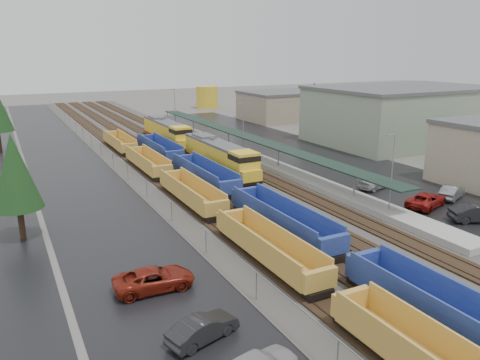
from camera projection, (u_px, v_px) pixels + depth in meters
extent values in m
cube|color=#302D2B|center=(162.00, 150.00, 74.95)|extent=(20.00, 160.00, 0.08)
cube|color=black|center=(125.00, 153.00, 72.26)|extent=(2.60, 160.00, 0.15)
cube|color=#473326|center=(120.00, 152.00, 71.91)|extent=(0.08, 160.00, 0.07)
cube|color=#473326|center=(129.00, 151.00, 72.55)|extent=(0.08, 160.00, 0.07)
cube|color=black|center=(150.00, 150.00, 74.03)|extent=(2.60, 160.00, 0.15)
cube|color=#473326|center=(145.00, 150.00, 73.68)|extent=(0.08, 160.00, 0.07)
cube|color=#473326|center=(154.00, 149.00, 74.32)|extent=(0.08, 160.00, 0.07)
cube|color=black|center=(174.00, 148.00, 75.80)|extent=(2.60, 160.00, 0.15)
cube|color=#473326|center=(169.00, 148.00, 75.45)|extent=(0.08, 160.00, 0.07)
cube|color=#473326|center=(178.00, 147.00, 76.09)|extent=(0.08, 160.00, 0.07)
cube|color=black|center=(197.00, 146.00, 77.57)|extent=(2.60, 160.00, 0.15)
cube|color=#473326|center=(192.00, 145.00, 77.22)|extent=(0.08, 160.00, 0.07)
cube|color=#473326|center=(201.00, 145.00, 77.86)|extent=(0.08, 160.00, 0.07)
cube|color=black|center=(63.00, 159.00, 68.32)|extent=(10.00, 160.00, 0.02)
cube|color=black|center=(296.00, 150.00, 74.79)|extent=(16.00, 100.00, 0.02)
cube|color=#9E9B93|center=(243.00, 154.00, 70.50)|extent=(3.00, 80.00, 0.70)
cylinder|color=gray|center=(355.00, 184.00, 48.68)|extent=(0.16, 0.16, 2.40)
cylinder|color=gray|center=(278.00, 157.00, 61.52)|extent=(0.16, 0.16, 2.40)
cylinder|color=gray|center=(229.00, 138.00, 74.37)|extent=(0.16, 0.16, 2.40)
cylinder|color=gray|center=(193.00, 126.00, 87.22)|extent=(0.16, 0.16, 2.40)
cylinder|color=gray|center=(167.00, 116.00, 100.07)|extent=(0.16, 0.16, 2.40)
cube|color=black|center=(243.00, 135.00, 69.74)|extent=(2.60, 65.00, 0.15)
cylinder|color=gray|center=(392.00, 176.00, 43.84)|extent=(0.12, 0.12, 8.00)
cube|color=gray|center=(391.00, 135.00, 42.58)|extent=(1.00, 0.15, 0.12)
cylinder|color=gray|center=(243.00, 130.00, 69.53)|extent=(0.12, 0.12, 8.00)
cube|color=gray|center=(240.00, 104.00, 68.27)|extent=(1.00, 0.15, 0.12)
cylinder|color=gray|center=(175.00, 109.00, 95.23)|extent=(0.12, 0.12, 8.00)
cube|color=gray|center=(172.00, 89.00, 93.97)|extent=(1.00, 0.15, 0.12)
cylinder|color=gray|center=(337.00, 358.00, 22.52)|extent=(0.08, 0.08, 2.00)
cylinder|color=gray|center=(256.00, 286.00, 29.38)|extent=(0.08, 0.08, 2.00)
cylinder|color=gray|center=(206.00, 242.00, 36.23)|extent=(0.08, 0.08, 2.00)
cylinder|color=gray|center=(172.00, 212.00, 43.08)|extent=(0.08, 0.08, 2.00)
cylinder|color=gray|center=(147.00, 190.00, 49.93)|extent=(0.08, 0.08, 2.00)
cylinder|color=gray|center=(128.00, 173.00, 56.79)|extent=(0.08, 0.08, 2.00)
cylinder|color=gray|center=(113.00, 160.00, 63.64)|extent=(0.08, 0.08, 2.00)
cylinder|color=gray|center=(101.00, 149.00, 70.49)|extent=(0.08, 0.08, 2.00)
cylinder|color=gray|center=(91.00, 141.00, 77.34)|extent=(0.08, 0.08, 2.00)
cylinder|color=gray|center=(83.00, 133.00, 84.19)|extent=(0.08, 0.08, 2.00)
cylinder|color=gray|center=(76.00, 127.00, 91.05)|extent=(0.08, 0.08, 2.00)
cylinder|color=gray|center=(70.00, 122.00, 97.90)|extent=(0.08, 0.08, 2.00)
cylinder|color=gray|center=(65.00, 117.00, 104.75)|extent=(0.08, 0.08, 2.00)
cylinder|color=gray|center=(60.00, 113.00, 111.60)|extent=(0.08, 0.08, 2.00)
cylinder|color=gray|center=(56.00, 110.00, 118.46)|extent=(0.08, 0.08, 2.00)
cylinder|color=gray|center=(52.00, 106.00, 125.31)|extent=(0.08, 0.08, 2.00)
cylinder|color=gray|center=(49.00, 104.00, 132.16)|extent=(0.08, 0.08, 2.00)
cube|color=gray|center=(100.00, 143.00, 70.22)|extent=(0.05, 160.00, 0.05)
cube|color=gray|center=(404.00, 116.00, 81.18)|extent=(30.00, 20.00, 9.00)
cube|color=#59595B|center=(406.00, 88.00, 79.91)|extent=(30.60, 20.40, 0.50)
cube|color=gray|center=(285.00, 107.00, 107.21)|extent=(18.00, 14.00, 6.00)
cube|color=#59595B|center=(285.00, 92.00, 106.35)|extent=(18.36, 14.28, 0.50)
ellipsoid|color=#495B47|center=(143.00, 85.00, 221.13)|extent=(196.00, 140.00, 25.20)
ellipsoid|color=#495B47|center=(261.00, 80.00, 260.66)|extent=(168.00, 120.00, 21.60)
cylinder|color=#332316|center=(22.00, 223.00, 39.17)|extent=(0.50, 0.50, 2.70)
cone|color=black|center=(15.00, 171.00, 37.98)|extent=(3.96, 3.96, 6.30)
cylinder|color=#332316|center=(313.00, 130.00, 85.23)|extent=(0.50, 0.50, 3.00)
cone|color=black|center=(314.00, 102.00, 83.90)|extent=(4.40, 4.40, 7.00)
cube|color=black|center=(218.00, 167.00, 60.79)|extent=(2.76, 18.41, 0.37)
cube|color=orange|center=(215.00, 153.00, 61.16)|extent=(2.58, 14.73, 2.76)
cube|color=orange|center=(244.00, 165.00, 54.17)|extent=(2.76, 2.95, 3.13)
cube|color=black|center=(244.00, 157.00, 53.93)|extent=(2.81, 2.99, 0.64)
cube|color=orange|center=(251.00, 176.00, 53.00)|extent=(2.58, 0.92, 1.29)
cube|color=#59595B|center=(215.00, 142.00, 60.77)|extent=(2.62, 14.73, 0.32)
cube|color=maroon|center=(206.00, 163.00, 60.87)|extent=(0.04, 14.73, 0.32)
cube|color=maroon|center=(224.00, 161.00, 62.03)|extent=(0.04, 14.73, 0.32)
cube|color=black|center=(218.00, 169.00, 60.88)|extent=(2.02, 5.52, 0.55)
cube|color=black|center=(241.00, 180.00, 55.34)|extent=(2.21, 3.68, 0.46)
cube|color=black|center=(199.00, 159.00, 66.38)|extent=(2.21, 3.68, 0.46)
cylinder|color=#59595B|center=(212.00, 139.00, 61.48)|extent=(0.64, 0.64, 0.46)
cube|color=#59595B|center=(204.00, 136.00, 63.86)|extent=(2.21, 3.68, 0.46)
cube|color=black|center=(166.00, 140.00, 78.77)|extent=(2.76, 18.41, 0.37)
cube|color=orange|center=(164.00, 130.00, 79.14)|extent=(2.58, 14.73, 2.76)
cube|color=orange|center=(181.00, 137.00, 72.16)|extent=(2.76, 2.95, 3.13)
cube|color=black|center=(181.00, 131.00, 71.91)|extent=(2.81, 2.99, 0.64)
cube|color=orange|center=(185.00, 144.00, 70.98)|extent=(2.58, 0.92, 1.29)
cube|color=#59595B|center=(164.00, 122.00, 78.75)|extent=(2.62, 14.73, 0.32)
cube|color=maroon|center=(157.00, 137.00, 78.86)|extent=(0.04, 14.73, 0.32)
cube|color=maroon|center=(172.00, 136.00, 80.02)|extent=(0.04, 14.73, 0.32)
cube|color=black|center=(166.00, 142.00, 78.87)|extent=(2.02, 5.52, 0.55)
cube|color=black|center=(180.00, 149.00, 73.33)|extent=(2.21, 3.68, 0.46)
cube|color=black|center=(155.00, 136.00, 84.36)|extent=(2.21, 3.68, 0.46)
cylinder|color=#59595B|center=(162.00, 119.00, 79.47)|extent=(0.64, 0.64, 0.46)
cube|color=#59595B|center=(157.00, 118.00, 81.85)|extent=(2.21, 3.68, 0.46)
cube|color=gold|center=(460.00, 353.00, 21.80)|extent=(0.14, 12.17, 1.71)
cube|color=gold|center=(351.00, 301.00, 26.70)|extent=(2.48, 0.48, 1.33)
cube|color=black|center=(357.00, 322.00, 26.38)|extent=(1.90, 2.10, 0.48)
cube|color=gold|center=(268.00, 252.00, 34.78)|extent=(2.48, 12.17, 0.24)
cube|color=gold|center=(254.00, 245.00, 34.03)|extent=(0.14, 12.17, 1.71)
cube|color=gold|center=(282.00, 239.00, 35.08)|extent=(0.14, 12.17, 1.71)
cube|color=gold|center=(320.00, 280.00, 29.23)|extent=(2.48, 0.48, 1.33)
cube|color=gold|center=(231.00, 218.00, 39.98)|extent=(2.48, 0.48, 1.33)
cube|color=black|center=(313.00, 289.00, 30.05)|extent=(1.90, 2.10, 0.48)
cube|color=black|center=(234.00, 231.00, 39.66)|extent=(1.90, 2.10, 0.48)
cube|color=gold|center=(191.00, 197.00, 48.07)|extent=(2.48, 12.17, 0.24)
cube|color=gold|center=(180.00, 190.00, 47.31)|extent=(0.14, 12.17, 1.71)
cube|color=gold|center=(202.00, 187.00, 48.36)|extent=(0.14, 12.17, 1.71)
cube|color=gold|center=(217.00, 208.00, 42.51)|extent=(2.48, 0.48, 1.33)
cube|color=gold|center=(171.00, 177.00, 53.27)|extent=(2.48, 0.48, 1.33)
cube|color=black|center=(214.00, 216.00, 43.34)|extent=(1.90, 2.10, 0.48)
cube|color=black|center=(173.00, 186.00, 52.95)|extent=(1.90, 2.10, 0.48)
cube|color=gold|center=(148.00, 165.00, 61.35)|extent=(2.48, 12.17, 0.24)
cube|color=gold|center=(138.00, 160.00, 60.59)|extent=(0.14, 12.17, 1.71)
cube|color=gold|center=(156.00, 158.00, 61.65)|extent=(0.14, 12.17, 1.71)
cube|color=gold|center=(163.00, 171.00, 55.80)|extent=(2.48, 0.48, 1.33)
cube|color=gold|center=(135.00, 152.00, 66.55)|extent=(2.48, 0.48, 1.33)
cube|color=black|center=(161.00, 177.00, 56.62)|extent=(1.90, 2.10, 0.48)
cube|color=black|center=(136.00, 159.00, 66.23)|extent=(1.90, 2.10, 0.48)
cube|color=gold|center=(120.00, 145.00, 74.63)|extent=(2.48, 12.17, 0.24)
cube|color=gold|center=(112.00, 140.00, 73.88)|extent=(0.14, 12.17, 1.71)
cube|color=gold|center=(127.00, 139.00, 74.93)|extent=(0.14, 12.17, 1.71)
cube|color=gold|center=(129.00, 148.00, 69.08)|extent=(2.48, 0.48, 1.33)
cube|color=gold|center=(111.00, 135.00, 79.83)|extent=(2.48, 0.48, 1.33)
cube|color=black|center=(129.00, 153.00, 69.90)|extent=(1.90, 2.10, 0.48)
cube|color=black|center=(112.00, 141.00, 79.51)|extent=(1.90, 2.10, 0.48)
cube|color=navy|center=(449.00, 323.00, 25.65)|extent=(2.68, 13.46, 0.26)
cube|color=navy|center=(434.00, 314.00, 24.84)|extent=(0.15, 13.46, 1.86)
cube|color=navy|center=(467.00, 302.00, 25.98)|extent=(0.15, 13.46, 1.86)
cube|color=navy|center=(363.00, 262.00, 31.40)|extent=(2.68, 0.52, 1.44)
cube|color=black|center=(370.00, 281.00, 31.06)|extent=(2.06, 2.27, 0.52)
cube|color=navy|center=(282.00, 224.00, 40.27)|extent=(2.68, 13.46, 0.26)
cube|color=navy|center=(270.00, 217.00, 39.45)|extent=(0.15, 13.46, 1.86)
cube|color=navy|center=(295.00, 212.00, 40.59)|extent=(0.15, 13.46, 1.86)
cube|color=navy|center=(333.00, 245.00, 34.14)|extent=(2.68, 0.52, 1.44)
cube|color=navy|center=(245.00, 195.00, 46.02)|extent=(2.68, 0.52, 1.44)
cube|color=black|center=(327.00, 255.00, 35.03)|extent=(2.06, 2.27, 0.52)
cube|color=black|center=(248.00, 207.00, 45.67)|extent=(2.06, 2.27, 0.52)
cube|color=navy|center=(205.00, 178.00, 54.89)|extent=(2.68, 13.46, 0.26)
cube|color=navy|center=(194.00, 172.00, 54.07)|extent=(0.15, 13.46, 1.86)
cube|color=navy|center=(214.00, 169.00, 55.21)|extent=(0.15, 13.46, 1.86)
cube|color=navy|center=(230.00, 187.00, 48.76)|extent=(2.68, 0.52, 1.44)
cube|color=navy|center=(183.00, 161.00, 60.63)|extent=(2.68, 0.52, 1.44)
cube|color=black|center=(228.00, 195.00, 49.65)|extent=(2.06, 2.27, 0.52)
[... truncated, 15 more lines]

